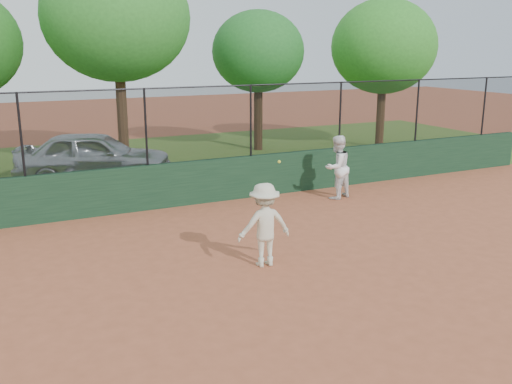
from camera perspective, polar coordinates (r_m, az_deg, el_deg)
name	(u,v)px	position (r m, az deg, el deg)	size (l,w,h in m)	color
ground	(270,289)	(10.36, 1.41, -9.67)	(80.00, 80.00, 0.00)	#AE5838
back_wall	(167,185)	(15.46, -8.90, 0.65)	(26.00, 0.20, 1.20)	#1C3E25
grass_strip	(117,166)	(21.27, -13.71, 2.51)	(36.00, 12.00, 0.01)	#38571B
parked_car	(95,157)	(18.86, -15.84, 3.43)	(1.93, 4.81, 1.64)	#B0B6BA
player_second	(337,167)	(16.29, 8.10, 2.47)	(0.88, 0.68, 1.80)	white
player_main	(264,225)	(11.15, 0.84, -3.30)	(1.13, 0.71, 2.14)	beige
fence_assembly	(163,125)	(15.16, -9.24, 6.66)	(26.00, 0.06, 2.00)	black
tree_2	(117,18)	(20.55, -13.77, 16.59)	(5.00, 4.54, 7.33)	#4D321B
tree_3	(258,52)	(23.69, 0.23, 13.83)	(3.80, 3.46, 5.66)	#3A2513
tree_4	(384,47)	(24.82, 12.70, 13.98)	(4.48, 4.08, 6.15)	#4B2F1A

